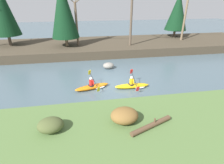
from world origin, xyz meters
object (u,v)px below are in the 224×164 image
kayaker_lead (133,85)px  driftwood_log (151,125)px  boulder_midstream (108,66)px  kayaker_middle (93,86)px

kayaker_lead → driftwood_log: (-0.73, -5.58, 0.70)m
boulder_midstream → driftwood_log: bearing=-86.8°
kayaker_lead → kayaker_middle: 3.13m
kayaker_middle → boulder_midstream: bearing=50.2°
boulder_midstream → driftwood_log: size_ratio=0.47×
kayaker_lead → boulder_midstream: size_ratio=2.56×
kayaker_middle → driftwood_log: size_ratio=1.20×
kayaker_lead → boulder_midstream: (-1.30, 4.47, 0.11)m
kayaker_lead → driftwood_log: bearing=-96.9°
kayaker_lead → kayaker_middle: size_ratio=1.00×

